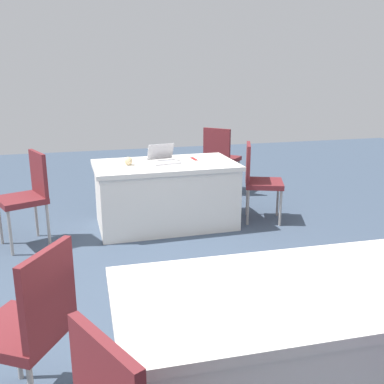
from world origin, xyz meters
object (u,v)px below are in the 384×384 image
(chair_aisle, at_px, (28,192))
(laptop_silver, at_px, (164,159))
(table_mid_left, at_px, (286,352))
(chair_near_front, at_px, (258,177))
(yarn_ball, at_px, (128,161))
(chair_back_row, at_px, (30,321))
(chair_tucked_right, at_px, (220,155))
(table_foreground, at_px, (166,194))
(scissors_red, at_px, (194,159))

(chair_aisle, relative_size, laptop_silver, 2.69)
(chair_aisle, bearing_deg, table_mid_left, -174.61)
(chair_near_front, distance_m, yarn_ball, 1.56)
(table_mid_left, height_order, chair_back_row, chair_back_row)
(chair_back_row, bearing_deg, yarn_ball, 14.15)
(table_mid_left, xyz_separation_m, chair_near_front, (-1.11, -2.99, 0.16))
(laptop_silver, bearing_deg, chair_tucked_right, -143.07)
(chair_tucked_right, height_order, yarn_ball, chair_tucked_right)
(chair_back_row, bearing_deg, chair_tucked_right, 0.71)
(chair_tucked_right, distance_m, chair_back_row, 4.59)
(yarn_ball, bearing_deg, chair_aisle, 11.03)
(chair_tucked_right, distance_m, chair_aisle, 2.93)
(yarn_ball, bearing_deg, chair_tucked_right, -141.03)
(table_foreground, relative_size, yarn_ball, 17.56)
(table_mid_left, distance_m, scissors_red, 3.28)
(laptop_silver, bearing_deg, yarn_ball, -4.46)
(laptop_silver, bearing_deg, chair_aisle, -0.66)
(chair_back_row, relative_size, scissors_red, 5.31)
(table_mid_left, bearing_deg, chair_back_row, -15.79)
(chair_aisle, bearing_deg, chair_near_front, -109.77)
(table_foreground, relative_size, chair_near_front, 1.74)
(table_foreground, distance_m, chair_near_front, 1.13)
(chair_tucked_right, bearing_deg, chair_back_row, -76.69)
(chair_near_front, distance_m, laptop_silver, 1.16)
(chair_aisle, height_order, chair_back_row, chair_aisle)
(table_foreground, height_order, yarn_ball, yarn_ball)
(scissors_red, bearing_deg, table_mid_left, -10.39)
(table_mid_left, bearing_deg, table_foreground, -89.93)
(table_mid_left, distance_m, chair_aisle, 3.26)
(chair_aisle, xyz_separation_m, scissors_red, (-1.87, -0.35, 0.19))
(scissors_red, bearing_deg, chair_near_front, 67.94)
(laptop_silver, bearing_deg, table_mid_left, 79.98)
(chair_near_front, relative_size, chair_tucked_right, 0.97)
(table_foreground, distance_m, table_mid_left, 3.10)
(chair_near_front, bearing_deg, scissors_red, -87.68)
(chair_back_row, relative_size, yarn_ball, 10.23)
(chair_tucked_right, distance_m, yarn_ball, 1.93)
(table_foreground, bearing_deg, chair_back_row, 65.11)
(laptop_silver, bearing_deg, chair_near_front, 162.22)
(laptop_silver, relative_size, yarn_ball, 3.89)
(table_foreground, bearing_deg, chair_aisle, 8.18)
(table_foreground, height_order, chair_back_row, chair_back_row)
(chair_aisle, bearing_deg, laptop_silver, -102.43)
(chair_near_front, xyz_separation_m, laptop_silver, (1.12, -0.15, 0.25))
(table_foreground, distance_m, chair_aisle, 1.52)
(table_foreground, xyz_separation_m, chair_back_row, (1.27, 2.74, 0.17))
(laptop_silver, bearing_deg, chair_back_row, 55.29)
(yarn_ball, bearing_deg, chair_near_front, 176.03)
(chair_tucked_right, xyz_separation_m, yarn_ball, (1.49, 1.21, 0.23))
(chair_near_front, bearing_deg, chair_back_row, -21.64)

